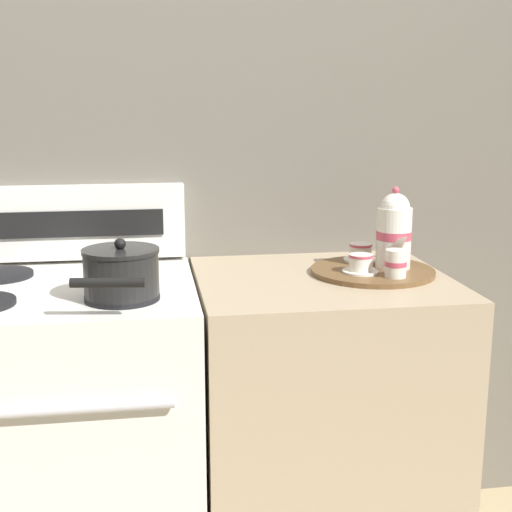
# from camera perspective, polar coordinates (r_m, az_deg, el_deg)

# --- Properties ---
(wall_back) EXTENTS (6.00, 0.05, 2.20)m
(wall_back) POSITION_cam_1_polar(r_m,az_deg,el_deg) (2.21, -5.84, 5.34)
(wall_back) COLOR #666056
(wall_back) RESTS_ON ground
(stove) EXTENTS (0.71, 0.65, 0.90)m
(stove) POSITION_cam_1_polar(r_m,az_deg,el_deg) (2.08, -14.89, -14.32)
(stove) COLOR silver
(stove) RESTS_ON ground
(control_panel) EXTENTS (0.70, 0.05, 0.22)m
(control_panel) POSITION_cam_1_polar(r_m,az_deg,el_deg) (2.18, -14.97, 2.59)
(control_panel) COLOR silver
(control_panel) RESTS_ON stove
(side_counter) EXTENTS (0.69, 0.62, 0.89)m
(side_counter) POSITION_cam_1_polar(r_m,az_deg,el_deg) (2.13, 5.16, -13.42)
(side_counter) COLOR tan
(side_counter) RESTS_ON ground
(saucepan) EXTENTS (0.20, 0.29, 0.14)m
(saucepan) POSITION_cam_1_polar(r_m,az_deg,el_deg) (1.76, -10.75, -1.26)
(saucepan) COLOR black
(saucepan) RESTS_ON stove
(serving_tray) EXTENTS (0.35, 0.35, 0.01)m
(serving_tray) POSITION_cam_1_polar(r_m,az_deg,el_deg) (2.03, 9.30, -1.20)
(serving_tray) COLOR brown
(serving_tray) RESTS_ON side_counter
(teapot) EXTENTS (0.10, 0.16, 0.23)m
(teapot) POSITION_cam_1_polar(r_m,az_deg,el_deg) (2.03, 11.00, 2.00)
(teapot) COLOR white
(teapot) RESTS_ON serving_tray
(teacup_left) EXTENTS (0.10, 0.10, 0.05)m
(teacup_left) POSITION_cam_1_polar(r_m,az_deg,el_deg) (1.97, 8.38, -0.61)
(teacup_left) COLOR white
(teacup_left) RESTS_ON serving_tray
(teacup_right) EXTENTS (0.10, 0.10, 0.05)m
(teacup_right) POSITION_cam_1_polar(r_m,az_deg,el_deg) (2.12, 8.37, 0.30)
(teacup_right) COLOR white
(teacup_right) RESTS_ON serving_tray
(creamer_jug) EXTENTS (0.06, 0.06, 0.07)m
(creamer_jug) POSITION_cam_1_polar(r_m,az_deg,el_deg) (1.94, 11.12, -0.59)
(creamer_jug) COLOR white
(creamer_jug) RESTS_ON serving_tray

